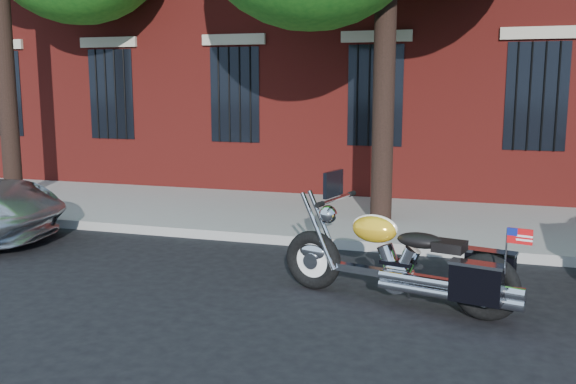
% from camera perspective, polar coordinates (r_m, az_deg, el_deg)
% --- Properties ---
extents(ground, '(120.00, 120.00, 0.00)m').
position_cam_1_polar(ground, '(8.40, 1.66, -7.22)').
color(ground, black).
rests_on(ground, ground).
extents(curb, '(40.00, 0.16, 0.15)m').
position_cam_1_polar(curb, '(9.67, 3.86, -4.53)').
color(curb, gray).
rests_on(curb, ground).
extents(sidewalk, '(40.00, 3.60, 0.15)m').
position_cam_1_polar(sidewalk, '(11.46, 6.04, -2.33)').
color(sidewalk, gray).
rests_on(sidewalk, ground).
extents(motorcycle, '(2.72, 1.25, 1.44)m').
position_cam_1_polar(motorcycle, '(7.16, 10.43, -6.28)').
color(motorcycle, black).
rests_on(motorcycle, ground).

